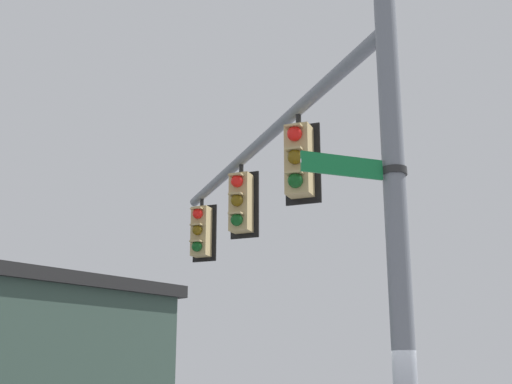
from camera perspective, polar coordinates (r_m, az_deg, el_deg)
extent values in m
cylinder|color=slate|center=(7.52, 11.55, -6.12)|extent=(0.25, 0.25, 6.68)
cylinder|color=slate|center=(11.84, 0.30, 3.95)|extent=(5.73, 6.25, 0.19)
cylinder|color=black|center=(10.36, 3.48, 5.79)|extent=(0.08, 0.08, 0.18)
cube|color=tan|center=(10.16, 3.53, 2.56)|extent=(0.36, 0.30, 1.05)
sphere|color=red|center=(10.10, 3.16, 4.76)|extent=(0.22, 0.22, 0.22)
cube|color=tan|center=(10.12, 3.11, 5.32)|extent=(0.24, 0.20, 0.03)
sphere|color=brown|center=(9.99, 3.19, 2.87)|extent=(0.22, 0.22, 0.22)
cube|color=tan|center=(10.00, 3.14, 3.44)|extent=(0.24, 0.20, 0.03)
sphere|color=#0F4C19|center=(9.88, 3.22, 0.95)|extent=(0.22, 0.22, 0.22)
cube|color=tan|center=(9.89, 3.17, 1.53)|extent=(0.24, 0.20, 0.03)
cube|color=black|center=(10.31, 3.84, 2.29)|extent=(0.54, 0.03, 1.22)
cylinder|color=black|center=(12.62, -1.20, 1.82)|extent=(0.08, 0.08, 0.18)
cube|color=tan|center=(12.45, -1.22, -0.88)|extent=(0.36, 0.30, 1.05)
sphere|color=red|center=(12.38, -1.55, 0.89)|extent=(0.22, 0.22, 0.22)
cube|color=tan|center=(12.39, -1.59, 1.35)|extent=(0.24, 0.20, 0.03)
sphere|color=brown|center=(12.29, -1.57, -0.68)|extent=(0.22, 0.22, 0.22)
cube|color=tan|center=(12.29, -1.60, -0.21)|extent=(0.24, 0.20, 0.03)
sphere|color=#0F4C19|center=(12.20, -1.58, -2.27)|extent=(0.22, 0.22, 0.22)
cube|color=tan|center=(12.21, -1.61, -1.79)|extent=(0.24, 0.20, 0.03)
cube|color=black|center=(12.61, -0.91, -1.07)|extent=(0.54, 0.03, 1.22)
cylinder|color=black|center=(14.98, -4.42, -0.94)|extent=(0.08, 0.08, 0.18)
cube|color=tan|center=(14.84, -4.47, -3.24)|extent=(0.36, 0.30, 1.05)
sphere|color=red|center=(14.76, -4.77, -1.76)|extent=(0.22, 0.22, 0.22)
cube|color=tan|center=(14.76, -4.79, -1.37)|extent=(0.24, 0.20, 0.03)
sphere|color=brown|center=(14.68, -4.80, -3.09)|extent=(0.22, 0.22, 0.22)
cube|color=tan|center=(14.68, -4.82, -2.70)|extent=(0.24, 0.20, 0.03)
sphere|color=#0F4C19|center=(14.61, -4.83, -4.43)|extent=(0.22, 0.22, 0.22)
cube|color=tan|center=(14.61, -4.86, -4.04)|extent=(0.24, 0.20, 0.03)
cube|color=black|center=(14.99, -4.18, -3.37)|extent=(0.54, 0.03, 1.22)
cube|color=#147238|center=(7.46, 7.03, 2.13)|extent=(0.73, 0.67, 0.22)
cube|color=white|center=(7.45, 7.01, 2.16)|extent=(0.71, 0.65, 0.04)
cylinder|color=#262626|center=(7.76, 11.13, 1.62)|extent=(0.29, 0.29, 0.08)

